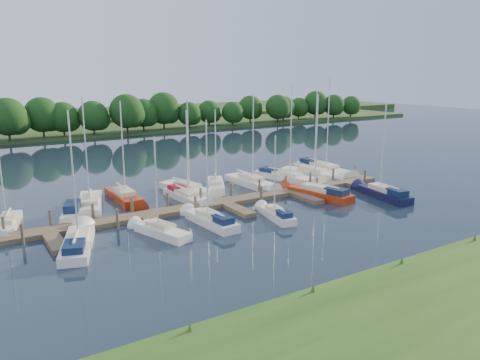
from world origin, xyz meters
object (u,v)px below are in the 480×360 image
sailboat_n_5 (188,190)px  dock (226,204)px  sailboat_n_0 (8,225)px  motorboat (73,214)px  sailboat_s_2 (210,221)px

sailboat_n_5 → dock: bearing=83.4°
sailboat_n_0 → motorboat: size_ratio=1.57×
dock → sailboat_s_2: 5.63m
sailboat_n_0 → motorboat: 5.24m
dock → motorboat: 13.97m
sailboat_n_5 → sailboat_s_2: 11.02m
dock → sailboat_n_0: size_ratio=4.74×
motorboat → sailboat_n_0: bearing=22.6°
motorboat → sailboat_n_5: (12.42, 2.34, -0.07)m
dock → sailboat_s_2: (-3.93, -4.03, 0.13)m
motorboat → sailboat_s_2: (9.38, -8.25, -0.02)m
dock → sailboat_n_5: sailboat_n_5 is taller
dock → motorboat: size_ratio=7.42×
motorboat → sailboat_n_5: bearing=-149.0°
motorboat → dock: bearing=-177.3°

